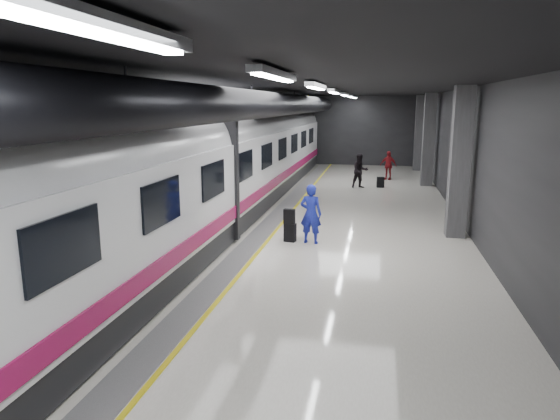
{
  "coord_description": "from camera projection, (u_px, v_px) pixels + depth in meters",
  "views": [
    {
      "loc": [
        2.17,
        -13.56,
        3.96
      ],
      "look_at": [
        -0.21,
        -1.51,
        1.35
      ],
      "focal_mm": 32.0,
      "sensor_mm": 36.0,
      "label": 1
    }
  ],
  "objects": [
    {
      "name": "shoulder_bag",
      "position": [
        289.0,
        216.0,
        14.53
      ],
      "size": [
        0.34,
        0.2,
        0.43
      ],
      "primitive_type": "cube",
      "rotation": [
        0.0,
        0.0,
        -0.09
      ],
      "color": "black",
      "rests_on": "suitcase_main"
    },
    {
      "name": "train",
      "position": [
        187.0,
        171.0,
        14.43
      ],
      "size": [
        3.05,
        38.0,
        4.05
      ],
      "color": "black",
      "rests_on": "ground"
    },
    {
      "name": "traveler_main",
      "position": [
        311.0,
        214.0,
        14.36
      ],
      "size": [
        0.68,
        0.49,
        1.73
      ],
      "primitive_type": "imported",
      "rotation": [
        0.0,
        0.0,
        3.01
      ],
      "color": "#1936C0",
      "rests_on": "ground"
    },
    {
      "name": "suitcase_main",
      "position": [
        290.0,
        233.0,
        14.63
      ],
      "size": [
        0.37,
        0.27,
        0.54
      ],
      "primitive_type": "cube",
      "rotation": [
        0.0,
        0.0,
        -0.2
      ],
      "color": "black",
      "rests_on": "ground"
    },
    {
      "name": "traveler_far_a",
      "position": [
        360.0,
        171.0,
        23.94
      ],
      "size": [
        0.99,
        0.9,
        1.66
      ],
      "primitive_type": "imported",
      "rotation": [
        0.0,
        0.0,
        0.41
      ],
      "color": "black",
      "rests_on": "ground"
    },
    {
      "name": "suitcase_far",
      "position": [
        380.0,
        182.0,
        24.21
      ],
      "size": [
        0.38,
        0.28,
        0.51
      ],
      "primitive_type": "cube",
      "rotation": [
        0.0,
        0.0,
        0.16
      ],
      "color": "black",
      "rests_on": "ground"
    },
    {
      "name": "traveler_far_b",
      "position": [
        388.0,
        165.0,
        26.65
      ],
      "size": [
        0.97,
        0.66,
        1.52
      ],
      "primitive_type": "imported",
      "rotation": [
        0.0,
        0.0,
        -0.35
      ],
      "color": "maroon",
      "rests_on": "ground"
    },
    {
      "name": "platform_hall",
      "position": [
        294.0,
        119.0,
        14.48
      ],
      "size": [
        10.02,
        40.02,
        4.51
      ],
      "color": "black",
      "rests_on": "ground"
    },
    {
      "name": "ground",
      "position": [
        297.0,
        246.0,
        14.24
      ],
      "size": [
        40.0,
        40.0,
        0.0
      ],
      "primitive_type": "plane",
      "color": "silver",
      "rests_on": "ground"
    }
  ]
}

